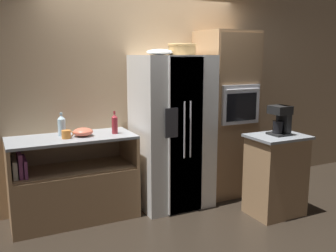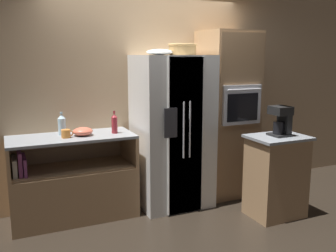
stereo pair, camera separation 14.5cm
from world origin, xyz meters
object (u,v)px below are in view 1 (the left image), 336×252
Objects in this scene: mug at (66,134)px; mixing_bowl at (83,132)px; wall_oven at (225,114)px; bottle_tall at (62,125)px; coffee_maker at (281,119)px; bottle_short at (115,124)px; fruit_bowl at (160,52)px; refrigerator at (172,132)px; wicker_basket at (182,49)px.

mixing_bowl is at bearing 12.72° from mug.
wall_oven reaches higher than mug.
coffee_maker reaches higher than bottle_tall.
bottle_tall is 1.99× the size of mug.
mug is 2.35m from coffee_maker.
mixing_bowl is 2.19m from coffee_maker.
bottle_short is 0.77× the size of coffee_maker.
bottle_tall is (-1.08, 0.23, -0.79)m from fruit_bowl.
bottle_tall is at bearing 165.28° from bottle_short.
fruit_bowl reaches higher than coffee_maker.
refrigerator is 8.35× the size of mixing_bowl.
bottle_tall is 0.77× the size of coffee_maker.
wicker_basket reaches higher than mug.
bottle_tall reaches higher than mixing_bowl.
refrigerator is at bearing -2.50° from mixing_bowl.
bottle_tall is 0.25m from mixing_bowl.
wicker_basket is at bearing -4.11° from mixing_bowl.
fruit_bowl is 0.90× the size of coffee_maker.
coffee_maker is at bearing -26.53° from bottle_short.
bottle_short reaches higher than mug.
fruit_bowl is 1.23m from mixing_bowl.
fruit_bowl reaches higher than bottle_short.
wicker_basket is 1.63m from mug.
mug is (-1.06, 0.07, -0.86)m from fruit_bowl.
wicker_basket reaches higher than fruit_bowl.
fruit_bowl is at bearing 147.03° from coffee_maker.
wicker_basket is at bearing -1.77° from mug.
refrigerator is 5.43× the size of wicker_basket.
fruit_bowl reaches higher than mixing_bowl.
refrigerator is 6.12× the size of fruit_bowl.
bottle_short reaches higher than mixing_bowl.
wicker_basket is at bearing -18.87° from refrigerator.
bottle_tall is at bearing 171.44° from wicker_basket.
refrigerator is 0.72m from bottle_short.
bottle_short is at bearing 153.47° from coffee_maker.
bottle_short is (-0.52, 0.09, -0.79)m from fruit_bowl.
refrigerator is 5.48× the size of coffee_maker.
mug is at bearing -178.01° from bottle_short.
wall_oven reaches higher than mixing_bowl.
bottle_short is at bearing -178.73° from wall_oven.
wall_oven is 1.87m from mixing_bowl.
bottle_tall is at bearing 167.68° from fruit_bowl.
bottle_tall reaches higher than mug.
fruit_bowl is at bearing -172.95° from wall_oven.
bottle_tall is (-1.37, 0.21, -0.82)m from wicker_basket.
fruit_bowl is 1.35m from bottle_tall.
mixing_bowl is at bearing 172.67° from fruit_bowl.
wall_oven is at bearing 99.89° from coffee_maker.
mixing_bowl reaches higher than mug.
bottle_short is at bearing 170.30° from fruit_bowl.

